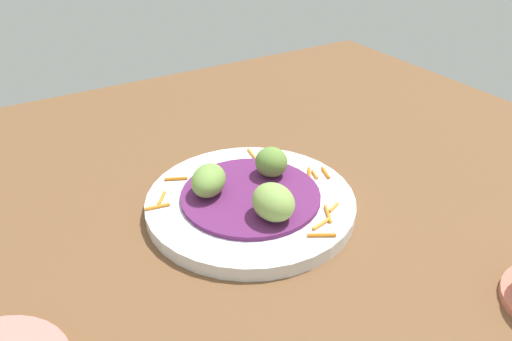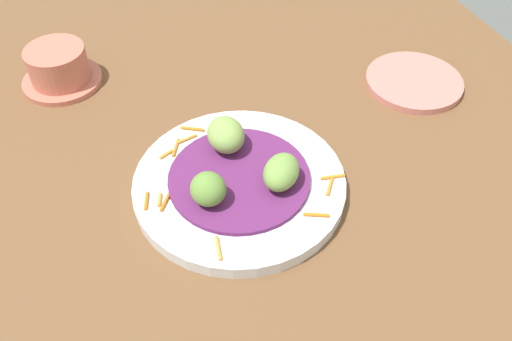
{
  "view_description": "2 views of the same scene",
  "coord_description": "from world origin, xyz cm",
  "px_view_note": "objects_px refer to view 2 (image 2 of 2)",
  "views": [
    {
      "loc": [
        -27.87,
        -37.56,
        37.77
      ],
      "look_at": [
        -1.37,
        6.48,
        6.58
      ],
      "focal_mm": 34.44,
      "sensor_mm": 36.0,
      "label": 1
    },
    {
      "loc": [
        10.93,
        47.45,
        51.51
      ],
      "look_at": [
        -4.36,
        6.96,
        6.25
      ],
      "focal_mm": 37.98,
      "sensor_mm": 36.0,
      "label": 2
    }
  ],
  "objects_px": {
    "main_plate": "(239,184)",
    "terracotta_bowl": "(59,68)",
    "side_plate_small": "(414,82)",
    "guac_scoop_center": "(281,172)",
    "guac_scoop_right": "(227,137)",
    "guac_scoop_left": "(208,189)"
  },
  "relations": [
    {
      "from": "guac_scoop_right",
      "to": "terracotta_bowl",
      "type": "relative_size",
      "value": 0.48
    },
    {
      "from": "main_plate",
      "to": "side_plate_small",
      "type": "distance_m",
      "value": 0.33
    },
    {
      "from": "terracotta_bowl",
      "to": "guac_scoop_left",
      "type": "bearing_deg",
      "value": 112.37
    },
    {
      "from": "main_plate",
      "to": "guac_scoop_center",
      "type": "bearing_deg",
      "value": 147.59
    },
    {
      "from": "main_plate",
      "to": "guac_scoop_center",
      "type": "relative_size",
      "value": 4.65
    },
    {
      "from": "guac_scoop_center",
      "to": "terracotta_bowl",
      "type": "relative_size",
      "value": 0.47
    },
    {
      "from": "guac_scoop_center",
      "to": "side_plate_small",
      "type": "height_order",
      "value": "guac_scoop_center"
    },
    {
      "from": "guac_scoop_center",
      "to": "side_plate_small",
      "type": "xyz_separation_m",
      "value": [
        -0.27,
        -0.13,
        -0.04
      ]
    },
    {
      "from": "terracotta_bowl",
      "to": "main_plate",
      "type": "bearing_deg",
      "value": 120.76
    },
    {
      "from": "guac_scoop_right",
      "to": "guac_scoop_center",
      "type": "bearing_deg",
      "value": 117.59
    },
    {
      "from": "guac_scoop_right",
      "to": "side_plate_small",
      "type": "relative_size",
      "value": 0.39
    },
    {
      "from": "main_plate",
      "to": "guac_scoop_right",
      "type": "xyz_separation_m",
      "value": [
        -0.0,
        -0.05,
        0.03
      ]
    },
    {
      "from": "main_plate",
      "to": "side_plate_small",
      "type": "bearing_deg",
      "value": -161.26
    },
    {
      "from": "side_plate_small",
      "to": "terracotta_bowl",
      "type": "height_order",
      "value": "terracotta_bowl"
    },
    {
      "from": "main_plate",
      "to": "guac_scoop_right",
      "type": "distance_m",
      "value": 0.06
    },
    {
      "from": "terracotta_bowl",
      "to": "side_plate_small",
      "type": "bearing_deg",
      "value": 158.82
    },
    {
      "from": "side_plate_small",
      "to": "main_plate",
      "type": "bearing_deg",
      "value": 18.74
    },
    {
      "from": "main_plate",
      "to": "guac_scoop_right",
      "type": "bearing_deg",
      "value": -92.41
    },
    {
      "from": "guac_scoop_right",
      "to": "terracotta_bowl",
      "type": "bearing_deg",
      "value": -54.02
    },
    {
      "from": "side_plate_small",
      "to": "terracotta_bowl",
      "type": "distance_m",
      "value": 0.52
    },
    {
      "from": "main_plate",
      "to": "terracotta_bowl",
      "type": "distance_m",
      "value": 0.34
    },
    {
      "from": "terracotta_bowl",
      "to": "guac_scoop_right",
      "type": "bearing_deg",
      "value": 125.98
    }
  ]
}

